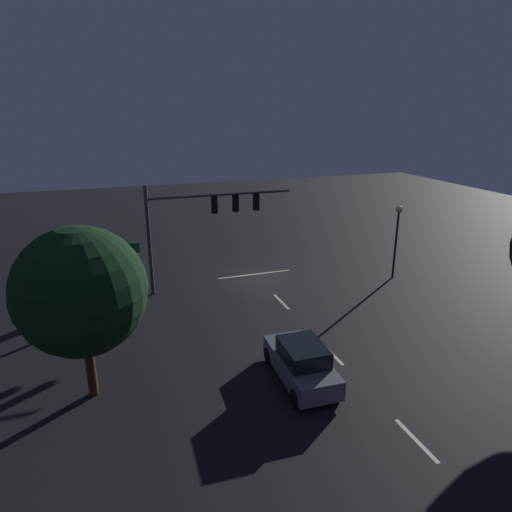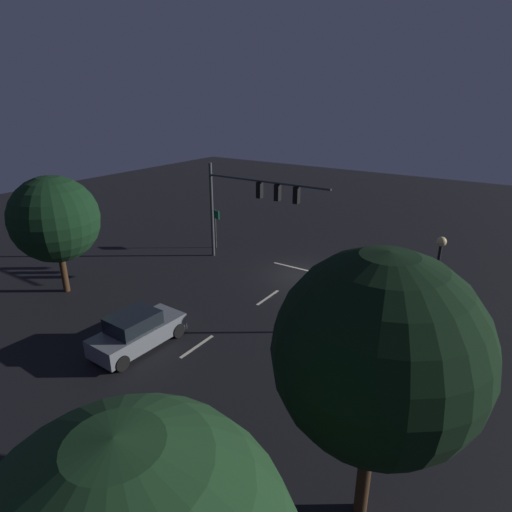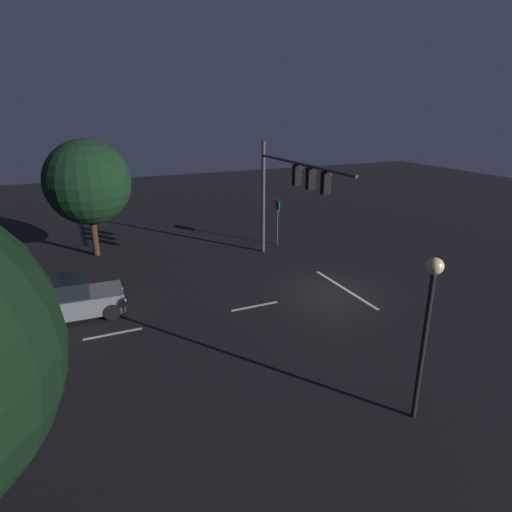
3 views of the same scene
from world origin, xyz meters
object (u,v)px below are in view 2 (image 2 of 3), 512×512
at_px(tree_right_near, 55,219).
at_px(route_sign, 215,220).
at_px(car_approaching, 137,331).
at_px(traffic_signal_assembly, 251,197).
at_px(tree_left_near, 378,353).
at_px(street_lamp_left_kerb, 438,266).

bearing_deg(tree_right_near, route_sign, -103.00).
bearing_deg(car_approaching, traffic_signal_assembly, -82.69).
xyz_separation_m(traffic_signal_assembly, tree_right_near, (6.59, 9.33, -0.29)).
xyz_separation_m(traffic_signal_assembly, car_approaching, (-1.42, 11.05, -3.80)).
bearing_deg(tree_right_near, tree_left_near, 168.52).
bearing_deg(car_approaching, tree_left_near, 168.97).
relative_size(car_approaching, tree_right_near, 0.66).
distance_m(car_approaching, route_sign, 13.68).
bearing_deg(route_sign, tree_right_near, 77.00).
relative_size(traffic_signal_assembly, tree_left_near, 1.16).
height_order(traffic_signal_assembly, tree_left_near, tree_left_near).
distance_m(traffic_signal_assembly, tree_left_near, 18.37).
distance_m(traffic_signal_assembly, car_approaching, 11.77).
height_order(street_lamp_left_kerb, tree_right_near, tree_right_near).
relative_size(street_lamp_left_kerb, tree_right_near, 0.71).
height_order(car_approaching, street_lamp_left_kerb, street_lamp_left_kerb).
height_order(traffic_signal_assembly, tree_right_near, tree_right_near).
height_order(tree_left_near, tree_right_near, tree_left_near).
xyz_separation_m(traffic_signal_assembly, tree_left_near, (-12.71, 13.25, 0.43)).
distance_m(street_lamp_left_kerb, route_sign, 16.52).
bearing_deg(tree_left_near, traffic_signal_assembly, -46.19).
bearing_deg(tree_right_near, car_approaching, 167.89).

